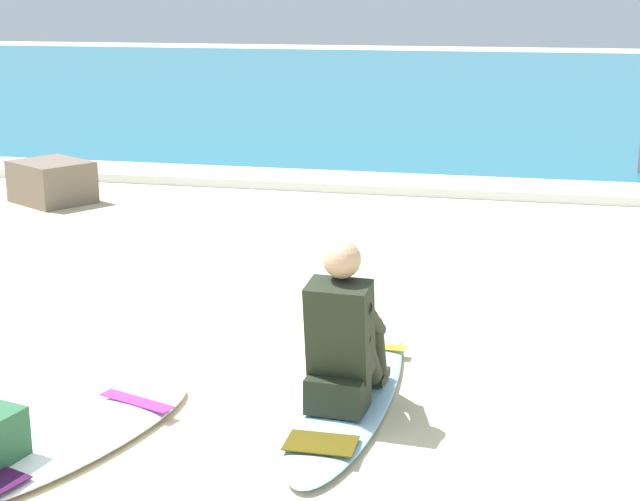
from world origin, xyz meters
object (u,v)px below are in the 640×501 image
(surfboard_spare_near, at_px, (73,440))
(shoreline_rock, at_px, (52,182))
(surfboard_main, at_px, (349,391))
(surfer_seated, at_px, (344,340))

(surfboard_spare_near, height_order, shoreline_rock, shoreline_rock)
(surfboard_spare_near, xyz_separation_m, shoreline_rock, (-3.08, 5.53, 0.20))
(surfboard_main, height_order, surfboard_spare_near, same)
(surfboard_main, xyz_separation_m, surfer_seated, (0.01, -0.23, 0.40))
(surfer_seated, bearing_deg, shoreline_rock, 132.26)
(surfboard_main, relative_size, shoreline_rock, 2.90)
(surfer_seated, distance_m, surfboard_spare_near, 1.54)
(surfboard_main, xyz_separation_m, surfboard_spare_near, (-1.28, -0.95, 0.00))
(surfboard_spare_near, bearing_deg, surfboard_main, 36.48)
(surfer_seated, height_order, surfboard_spare_near, surfer_seated)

